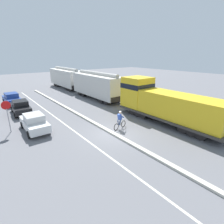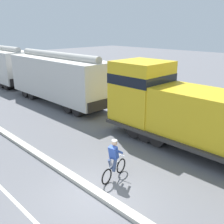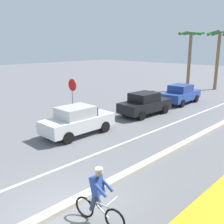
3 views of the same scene
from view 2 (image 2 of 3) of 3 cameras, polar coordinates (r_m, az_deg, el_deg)
ground_plane at (r=10.33m, az=-3.15°, el=-17.57°), size 120.00×120.00×0.00m
median_curb at (r=14.77m, az=-18.90°, el=-6.71°), size 0.36×36.00×0.16m
locomotive at (r=13.65m, az=17.95°, el=-0.88°), size 3.10×11.61×4.20m
hopper_car_lead at (r=21.75m, az=-11.56°, el=7.20°), size 2.90×10.60×4.18m
hopper_car_middle at (r=32.00m, az=-23.26°, el=9.49°), size 2.90×10.60×4.18m
cyclist at (r=10.86m, az=0.42°, el=-10.56°), size 1.69×0.54×1.71m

